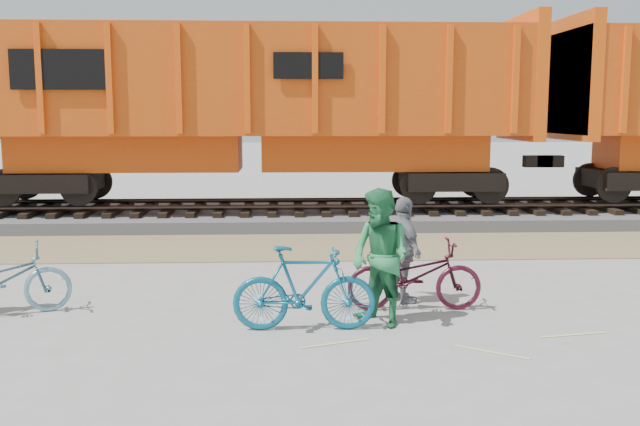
# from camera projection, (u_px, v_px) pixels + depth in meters

# --- Properties ---
(ground) EXTENTS (120.00, 120.00, 0.00)m
(ground) POSITION_uv_depth(u_px,v_px,m) (406.00, 323.00, 9.44)
(ground) COLOR #9E9E99
(ground) RESTS_ON ground
(gravel_strip) EXTENTS (120.00, 3.00, 0.02)m
(gravel_strip) POSITION_uv_depth(u_px,v_px,m) (363.00, 246.00, 14.88)
(gravel_strip) COLOR #887A54
(gravel_strip) RESTS_ON ground
(ballast_bed) EXTENTS (120.00, 4.00, 0.30)m
(ballast_bed) POSITION_uv_depth(u_px,v_px,m) (349.00, 216.00, 18.32)
(ballast_bed) COLOR slate
(ballast_bed) RESTS_ON ground
(track) EXTENTS (120.00, 2.60, 0.24)m
(track) POSITION_uv_depth(u_px,v_px,m) (349.00, 203.00, 18.28)
(track) COLOR black
(track) RESTS_ON ballast_bed
(hopper_car_center) EXTENTS (14.00, 3.13, 4.65)m
(hopper_car_center) POSITION_uv_depth(u_px,v_px,m) (251.00, 104.00, 17.82)
(hopper_car_center) COLOR black
(hopper_car_center) RESTS_ON track
(bicycle_teal) EXTENTS (1.84, 0.55, 1.10)m
(bicycle_teal) POSITION_uv_depth(u_px,v_px,m) (304.00, 288.00, 9.07)
(bicycle_teal) COLOR #0F5D7A
(bicycle_teal) RESTS_ON ground
(bicycle_maroon) EXTENTS (1.90, 0.68, 0.99)m
(bicycle_maroon) POSITION_uv_depth(u_px,v_px,m) (414.00, 275.00, 10.03)
(bicycle_maroon) COLOR #441121
(bicycle_maroon) RESTS_ON ground
(person_man) EXTENTS (1.08, 1.11, 1.80)m
(person_man) POSITION_uv_depth(u_px,v_px,m) (381.00, 258.00, 9.26)
(person_man) COLOR #297D49
(person_man) RESTS_ON ground
(person_woman) EXTENTS (0.67, 0.99, 1.57)m
(person_woman) POSITION_uv_depth(u_px,v_px,m) (403.00, 250.00, 10.38)
(person_woman) COLOR slate
(person_woman) RESTS_ON ground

